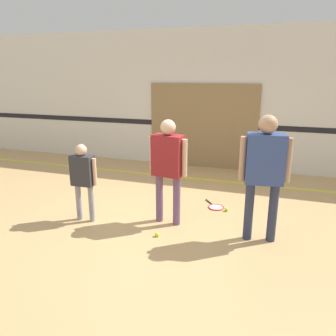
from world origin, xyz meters
TOP-DOWN VIEW (x-y plane):
  - ground_plane at (0.00, 0.00)m, footprint 16.00×16.00m
  - wall_back at (0.00, 3.30)m, footprint 16.00×0.07m
  - wall_panel at (-0.06, 3.24)m, footprint 2.58×0.05m
  - floor_stripe at (0.00, 2.24)m, footprint 14.40×0.10m
  - person_instructor at (0.14, 0.00)m, footprint 0.60×0.30m
  - person_student_left at (-1.09, -0.33)m, footprint 0.46×0.19m
  - person_student_right at (1.50, -0.13)m, footprint 0.65×0.33m
  - racket_spare_on_floor at (0.73, 0.80)m, footprint 0.43×0.48m
  - tennis_ball_near_instructor at (0.14, -0.48)m, footprint 0.07×0.07m
  - tennis_ball_by_spare_racket at (0.94, 0.70)m, footprint 0.07×0.07m

SIDE VIEW (x-z plane):
  - ground_plane at x=0.00m, z-range 0.00..0.00m
  - floor_stripe at x=0.00m, z-range 0.00..0.01m
  - racket_spare_on_floor at x=0.73m, z-range -0.01..0.03m
  - tennis_ball_near_instructor at x=0.14m, z-range 0.00..0.07m
  - tennis_ball_by_spare_racket at x=0.94m, z-range 0.00..0.07m
  - person_student_left at x=-1.09m, z-range 0.14..1.35m
  - person_instructor at x=0.14m, z-range 0.19..1.77m
  - wall_panel at x=-0.06m, z-range 0.00..1.98m
  - person_student_right at x=1.50m, z-range 0.20..1.92m
  - wall_back at x=0.00m, z-range 0.00..3.20m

